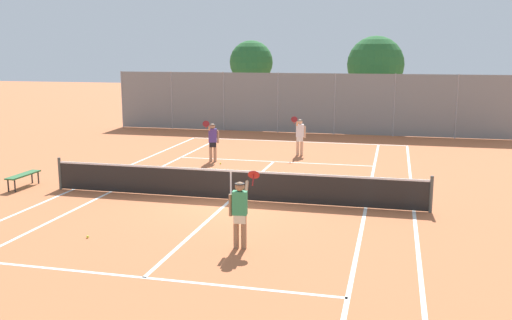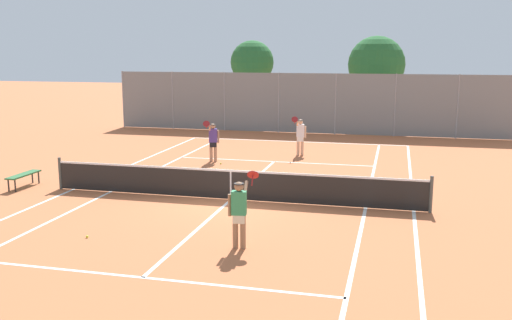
{
  "view_description": "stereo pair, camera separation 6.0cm",
  "coord_description": "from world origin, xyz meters",
  "px_view_note": "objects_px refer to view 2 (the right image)",
  "views": [
    {
      "loc": [
        4.83,
        -16.51,
        4.55
      ],
      "look_at": [
        0.43,
        1.5,
        1.0
      ],
      "focal_mm": 40.0,
      "sensor_mm": 36.0,
      "label": 1
    },
    {
      "loc": [
        4.89,
        -16.5,
        4.55
      ],
      "look_at": [
        0.43,
        1.5,
        1.0
      ],
      "focal_mm": 40.0,
      "sensor_mm": 36.0,
      "label": 2
    }
  ],
  "objects_px": {
    "player_far_left": "(213,140)",
    "courtside_bench": "(24,176)",
    "loose_tennis_ball_1": "(87,237)",
    "tree_behind_left": "(252,64)",
    "player_near_side": "(239,210)",
    "tree_behind_right": "(377,66)",
    "loose_tennis_ball_0": "(221,163)",
    "tennis_net": "(231,184)",
    "player_far_right": "(300,135)"
  },
  "relations": [
    {
      "from": "player_far_right",
      "to": "loose_tennis_ball_0",
      "type": "height_order",
      "value": "player_far_right"
    },
    {
      "from": "loose_tennis_ball_0",
      "to": "tree_behind_left",
      "type": "xyz_separation_m",
      "value": [
        -2.03,
        13.3,
        3.74
      ]
    },
    {
      "from": "loose_tennis_ball_1",
      "to": "courtside_bench",
      "type": "height_order",
      "value": "courtside_bench"
    },
    {
      "from": "player_far_right",
      "to": "courtside_bench",
      "type": "bearing_deg",
      "value": -134.41
    },
    {
      "from": "player_far_left",
      "to": "courtside_bench",
      "type": "bearing_deg",
      "value": -129.12
    },
    {
      "from": "player_far_right",
      "to": "tree_behind_left",
      "type": "distance_m",
      "value": 11.9
    },
    {
      "from": "courtside_bench",
      "to": "tree_behind_right",
      "type": "distance_m",
      "value": 21.55
    },
    {
      "from": "player_far_left",
      "to": "player_far_right",
      "type": "height_order",
      "value": "same"
    },
    {
      "from": "loose_tennis_ball_0",
      "to": "player_near_side",
      "type": "bearing_deg",
      "value": -70.16
    },
    {
      "from": "player_near_side",
      "to": "loose_tennis_ball_1",
      "type": "xyz_separation_m",
      "value": [
        -3.86,
        -0.19,
        -0.89
      ]
    },
    {
      "from": "player_far_right",
      "to": "tree_behind_right",
      "type": "xyz_separation_m",
      "value": [
        2.85,
        10.03,
        2.76
      ]
    },
    {
      "from": "player_near_side",
      "to": "loose_tennis_ball_0",
      "type": "distance_m",
      "value": 10.18
    },
    {
      "from": "tree_behind_left",
      "to": "tennis_net",
      "type": "bearing_deg",
      "value": -77.79
    },
    {
      "from": "player_near_side",
      "to": "courtside_bench",
      "type": "xyz_separation_m",
      "value": [
        -8.72,
        4.1,
        -0.52
      ]
    },
    {
      "from": "player_far_left",
      "to": "player_far_right",
      "type": "xyz_separation_m",
      "value": [
        3.28,
        2.34,
        0.0
      ]
    },
    {
      "from": "loose_tennis_ball_0",
      "to": "tennis_net",
      "type": "bearing_deg",
      "value": -69.45
    },
    {
      "from": "player_near_side",
      "to": "player_far_left",
      "type": "height_order",
      "value": "same"
    },
    {
      "from": "player_far_right",
      "to": "courtside_bench",
      "type": "relative_size",
      "value": 1.18
    },
    {
      "from": "tree_behind_right",
      "to": "loose_tennis_ball_1",
      "type": "bearing_deg",
      "value": -105.06
    },
    {
      "from": "tennis_net",
      "to": "tree_behind_left",
      "type": "height_order",
      "value": "tree_behind_left"
    },
    {
      "from": "player_near_side",
      "to": "tree_behind_left",
      "type": "xyz_separation_m",
      "value": [
        -5.48,
        22.84,
        2.85
      ]
    },
    {
      "from": "player_far_right",
      "to": "courtside_bench",
      "type": "distance_m",
      "value": 11.57
    },
    {
      "from": "player_near_side",
      "to": "tree_behind_left",
      "type": "bearing_deg",
      "value": 103.48
    },
    {
      "from": "tennis_net",
      "to": "courtside_bench",
      "type": "bearing_deg",
      "value": -179.14
    },
    {
      "from": "loose_tennis_ball_1",
      "to": "courtside_bench",
      "type": "bearing_deg",
      "value": 138.55
    },
    {
      "from": "player_far_left",
      "to": "tree_behind_left",
      "type": "height_order",
      "value": "tree_behind_left"
    },
    {
      "from": "player_far_left",
      "to": "courtside_bench",
      "type": "relative_size",
      "value": 1.18
    },
    {
      "from": "tennis_net",
      "to": "courtside_bench",
      "type": "relative_size",
      "value": 8.0
    },
    {
      "from": "player_far_left",
      "to": "loose_tennis_ball_0",
      "type": "bearing_deg",
      "value": -44.46
    },
    {
      "from": "player_far_right",
      "to": "loose_tennis_ball_1",
      "type": "relative_size",
      "value": 26.88
    },
    {
      "from": "player_far_left",
      "to": "loose_tennis_ball_1",
      "type": "height_order",
      "value": "player_far_left"
    },
    {
      "from": "player_far_left",
      "to": "tree_behind_right",
      "type": "height_order",
      "value": "tree_behind_right"
    },
    {
      "from": "loose_tennis_ball_0",
      "to": "tree_behind_right",
      "type": "height_order",
      "value": "tree_behind_right"
    },
    {
      "from": "tree_behind_left",
      "to": "loose_tennis_ball_1",
      "type": "bearing_deg",
      "value": -86.0
    },
    {
      "from": "player_far_left",
      "to": "tree_behind_left",
      "type": "xyz_separation_m",
      "value": [
        -1.56,
        12.83,
        2.85
      ]
    },
    {
      "from": "loose_tennis_ball_0",
      "to": "tree_behind_right",
      "type": "bearing_deg",
      "value": 66.23
    },
    {
      "from": "player_near_side",
      "to": "player_far_right",
      "type": "relative_size",
      "value": 1.0
    },
    {
      "from": "player_far_right",
      "to": "loose_tennis_ball_0",
      "type": "distance_m",
      "value": 4.07
    },
    {
      "from": "tennis_net",
      "to": "player_near_side",
      "type": "bearing_deg",
      "value": -71.06
    },
    {
      "from": "player_near_side",
      "to": "courtside_bench",
      "type": "distance_m",
      "value": 9.65
    },
    {
      "from": "courtside_bench",
      "to": "tree_behind_right",
      "type": "bearing_deg",
      "value": 59.11
    },
    {
      "from": "player_near_side",
      "to": "player_far_left",
      "type": "xyz_separation_m",
      "value": [
        -3.92,
        10.01,
        0.0
      ]
    },
    {
      "from": "tennis_net",
      "to": "courtside_bench",
      "type": "xyz_separation_m",
      "value": [
        -7.28,
        -0.11,
        -0.1
      ]
    },
    {
      "from": "loose_tennis_ball_1",
      "to": "tree_behind_left",
      "type": "distance_m",
      "value": 23.4
    },
    {
      "from": "tennis_net",
      "to": "tree_behind_left",
      "type": "bearing_deg",
      "value": 102.21
    },
    {
      "from": "player_near_side",
      "to": "loose_tennis_ball_0",
      "type": "relative_size",
      "value": 26.88
    },
    {
      "from": "loose_tennis_ball_0",
      "to": "tree_behind_left",
      "type": "bearing_deg",
      "value": 98.69
    },
    {
      "from": "tennis_net",
      "to": "courtside_bench",
      "type": "height_order",
      "value": "tennis_net"
    },
    {
      "from": "player_near_side",
      "to": "tree_behind_left",
      "type": "height_order",
      "value": "tree_behind_left"
    },
    {
      "from": "courtside_bench",
      "to": "tree_behind_left",
      "type": "xyz_separation_m",
      "value": [
        3.25,
        18.74,
        3.37
      ]
    }
  ]
}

